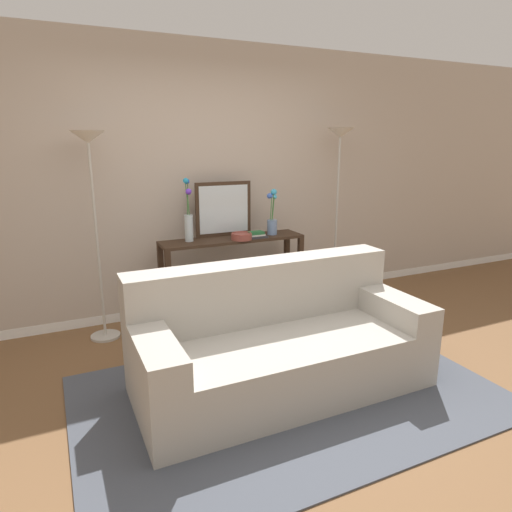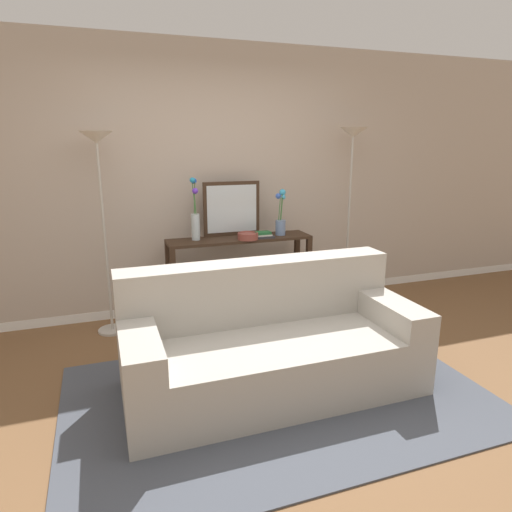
# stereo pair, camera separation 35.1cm
# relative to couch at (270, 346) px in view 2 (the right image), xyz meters

# --- Properties ---
(ground_plane) EXTENTS (16.00, 16.00, 0.02)m
(ground_plane) POSITION_rel_couch_xyz_m (-0.02, -0.18, -0.32)
(ground_plane) COLOR brown
(back_wall) EXTENTS (12.00, 0.15, 2.68)m
(back_wall) POSITION_rel_couch_xyz_m (-0.02, 1.78, 1.03)
(back_wall) COLOR white
(back_wall) RESTS_ON ground
(area_rug) EXTENTS (2.88, 1.84, 0.01)m
(area_rug) POSITION_rel_couch_xyz_m (0.00, -0.16, -0.31)
(area_rug) COLOR #474C56
(area_rug) RESTS_ON ground
(couch) EXTENTS (2.06, 0.91, 0.88)m
(couch) POSITION_rel_couch_xyz_m (0.00, 0.00, 0.00)
(couch) COLOR #ADA89E
(couch) RESTS_ON ground
(console_table) EXTENTS (1.43, 0.34, 0.81)m
(console_table) POSITION_rel_couch_xyz_m (0.21, 1.39, 0.25)
(console_table) COLOR #382619
(console_table) RESTS_ON ground
(floor_lamp_left) EXTENTS (0.28, 0.28, 1.82)m
(floor_lamp_left) POSITION_rel_couch_xyz_m (-1.05, 1.40, 1.12)
(floor_lamp_left) COLOR #B7B2A8
(floor_lamp_left) RESTS_ON ground
(floor_lamp_right) EXTENTS (0.28, 0.28, 1.87)m
(floor_lamp_right) POSITION_rel_couch_xyz_m (1.44, 1.40, 1.16)
(floor_lamp_right) COLOR #B7B2A8
(floor_lamp_right) RESTS_ON ground
(wall_mirror) EXTENTS (0.58, 0.02, 0.54)m
(wall_mirror) POSITION_rel_couch_xyz_m (0.18, 1.53, 0.77)
(wall_mirror) COLOR #382619
(wall_mirror) RESTS_ON console_table
(vase_tall_flowers) EXTENTS (0.09, 0.12, 0.60)m
(vase_tall_flowers) POSITION_rel_couch_xyz_m (-0.22, 1.42, 0.72)
(vase_tall_flowers) COLOR silver
(vase_tall_flowers) RESTS_ON console_table
(vase_short_flowers) EXTENTS (0.11, 0.11, 0.46)m
(vase_short_flowers) POSITION_rel_couch_xyz_m (0.64, 1.38, 0.66)
(vase_short_flowers) COLOR #6B84AD
(vase_short_flowers) RESTS_ON console_table
(fruit_bowl) EXTENTS (0.20, 0.20, 0.07)m
(fruit_bowl) POSITION_rel_couch_xyz_m (0.26, 1.29, 0.53)
(fruit_bowl) COLOR brown
(fruit_bowl) RESTS_ON console_table
(book_stack) EXTENTS (0.20, 0.13, 0.06)m
(book_stack) POSITION_rel_couch_xyz_m (0.43, 1.30, 0.53)
(book_stack) COLOR #2D2D33
(book_stack) RESTS_ON console_table
(book_row_under_console) EXTENTS (0.30, 0.18, 0.12)m
(book_row_under_console) POSITION_rel_couch_xyz_m (-0.23, 1.39, -0.26)
(book_row_under_console) COLOR tan
(book_row_under_console) RESTS_ON ground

